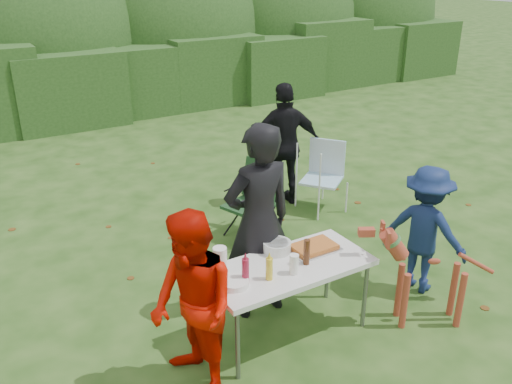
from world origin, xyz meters
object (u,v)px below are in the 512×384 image
child (425,230)px  person_cook (258,222)px  beer_bottle (307,252)px  mustard_bottle (269,269)px  ketchup_bottle (245,270)px  lawn_chair (322,177)px  person_black_puffy (285,145)px  dog (432,276)px  person_red_jacket (193,308)px  folding_table (288,270)px  camping_chair (249,201)px  paper_towel_roll (220,262)px

child → person_cook: bearing=50.1°
beer_bottle → child: bearing=-0.3°
person_cook → mustard_bottle: 0.64m
ketchup_bottle → lawn_chair: bearing=40.7°
person_black_puffy → child: person_black_puffy is taller
child → ketchup_bottle: (-2.10, 0.03, 0.17)m
dog → person_red_jacket: bearing=21.1°
folding_table → mustard_bottle: 0.33m
person_black_puffy → lawn_chair: (0.31, -0.46, -0.38)m
camping_chair → beer_bottle: 2.02m
lawn_chair → mustard_bottle: (-2.22, -2.14, 0.36)m
mustard_bottle → beer_bottle: beer_bottle is taller
child → camping_chair: (-0.96, 1.92, -0.20)m
person_red_jacket → folding_table: bearing=98.4°
ketchup_bottle → beer_bottle: (0.60, -0.03, 0.01)m
camping_chair → paper_towel_roll: 2.14m
child → mustard_bottle: bearing=69.1°
beer_bottle → paper_towel_roll: paper_towel_roll is taller
person_black_puffy → beer_bottle: bearing=76.9°
child → beer_bottle: (-1.49, 0.01, 0.18)m
person_black_puffy → ketchup_bottle: person_black_puffy is taller
folding_table → person_cook: bearing=93.4°
folding_table → child: bearing=-2.7°
person_cook → person_black_puffy: 2.62m
camping_chair → dog: bearing=85.1°
ketchup_bottle → beer_bottle: beer_bottle is taller
mustard_bottle → paper_towel_roll: bearing=139.5°
dog → camping_chair: bearing=-46.8°
lawn_chair → person_black_puffy: bearing=-93.0°
child → folding_table: bearing=65.5°
person_red_jacket → camping_chair: bearing=137.5°
person_black_puffy → camping_chair: (-0.96, -0.64, -0.38)m
folding_table → beer_bottle: beer_bottle is taller
folding_table → ketchup_bottle: (-0.46, -0.04, 0.16)m
camping_chair → ketchup_bottle: camping_chair is taller
person_red_jacket → person_black_puffy: bearing=132.6°
person_black_puffy → child: size_ratio=1.26×
beer_bottle → paper_towel_roll: 0.77m
lawn_chair → paper_towel_roll: 3.17m
person_black_puffy → paper_towel_roll: size_ratio=6.63×
beer_bottle → mustard_bottle: bearing=-174.7°
folding_table → ketchup_bottle: size_ratio=6.82×
person_cook → person_red_jacket: 1.21m
camping_chair → child: bearing=97.8°
child → camping_chair: size_ratio=1.42×
mustard_bottle → beer_bottle: (0.41, 0.04, 0.02)m
child → camping_chair: bearing=4.6°
person_cook → dog: person_cook is taller
person_cook → paper_towel_roll: bearing=29.0°
person_red_jacket → lawn_chair: 3.72m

